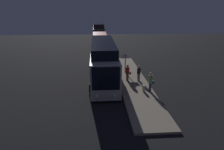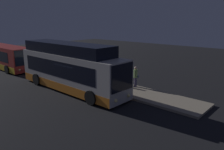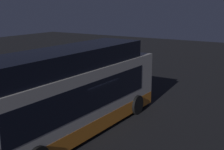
# 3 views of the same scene
# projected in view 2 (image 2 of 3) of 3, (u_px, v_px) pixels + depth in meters

# --- Properties ---
(ground) EXTENTS (80.00, 80.00, 0.00)m
(ground) POSITION_uv_depth(u_px,v_px,m) (76.00, 92.00, 18.85)
(ground) COLOR black
(platform) EXTENTS (20.00, 3.00, 0.17)m
(platform) POSITION_uv_depth(u_px,v_px,m) (101.00, 83.00, 21.06)
(platform) COLOR gray
(platform) RESTS_ON ground
(bus_lead) EXTENTS (11.82, 2.86, 4.12)m
(bus_lead) POSITION_uv_depth(u_px,v_px,m) (70.00, 69.00, 19.01)
(bus_lead) COLOR #B2ADA8
(bus_lead) RESTS_ON ground
(bus_second) EXTENTS (12.06, 2.72, 2.89)m
(bus_second) POSITION_uv_depth(u_px,v_px,m) (2.00, 56.00, 28.45)
(bus_second) COLOR maroon
(bus_second) RESTS_ON ground
(passenger_boarding) EXTENTS (0.49, 0.64, 1.71)m
(passenger_boarding) POSITION_uv_depth(u_px,v_px,m) (97.00, 74.00, 20.43)
(passenger_boarding) COLOR #6B604C
(passenger_boarding) RESTS_ON platform
(passenger_waiting) EXTENTS (0.45, 0.45, 1.64)m
(passenger_waiting) POSITION_uv_depth(u_px,v_px,m) (107.00, 73.00, 21.20)
(passenger_waiting) COLOR gray
(passenger_waiting) RESTS_ON platform
(passenger_with_bags) EXTENTS (0.40, 0.56, 1.85)m
(passenger_with_bags) POSITION_uv_depth(u_px,v_px,m) (136.00, 76.00, 19.47)
(passenger_with_bags) COLOR #4C476B
(passenger_with_bags) RESTS_ON platform
(suitcase) EXTENTS (0.45, 0.20, 0.85)m
(suitcase) POSITION_uv_depth(u_px,v_px,m) (131.00, 84.00, 19.29)
(suitcase) COLOR beige
(suitcase) RESTS_ON platform
(sign_post) EXTENTS (0.10, 0.84, 2.26)m
(sign_post) POSITION_uv_depth(u_px,v_px,m) (79.00, 64.00, 22.26)
(sign_post) COLOR #4C4C51
(sign_post) RESTS_ON platform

